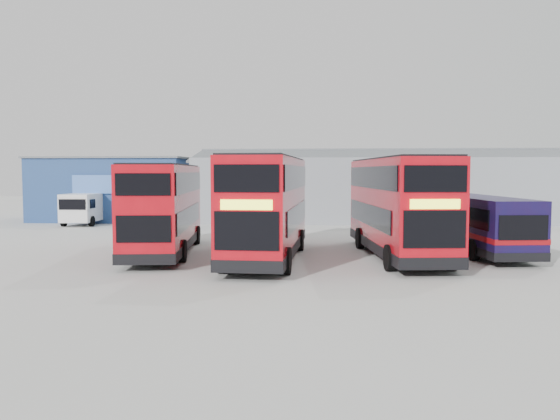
% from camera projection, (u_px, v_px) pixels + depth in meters
% --- Properties ---
extents(ground_plane, '(120.00, 120.00, 0.00)m').
position_uv_depth(ground_plane, '(264.00, 253.00, 26.64)').
color(ground_plane, '#AFAFA9').
rests_on(ground_plane, ground).
extents(office_block, '(12.30, 8.32, 5.12)m').
position_uv_depth(office_block, '(118.00, 188.00, 45.33)').
color(office_block, navy).
rests_on(office_block, ground).
extents(maintenance_shed, '(30.50, 12.00, 5.89)m').
position_uv_depth(maintenance_shed, '(382.00, 188.00, 45.81)').
color(maintenance_shed, '#8F949C').
rests_on(maintenance_shed, ground).
extents(double_decker_left, '(3.61, 10.34, 4.29)m').
position_uv_depth(double_decker_left, '(165.00, 210.00, 26.13)').
color(double_decker_left, red).
rests_on(double_decker_left, ground).
extents(double_decker_centre, '(3.18, 11.01, 4.61)m').
position_uv_depth(double_decker_centre, '(268.00, 208.00, 24.57)').
color(double_decker_centre, red).
rests_on(double_decker_centre, ground).
extents(double_decker_right, '(3.73, 11.03, 4.58)m').
position_uv_depth(double_decker_right, '(398.00, 208.00, 25.25)').
color(double_decker_right, red).
rests_on(double_decker_right, ground).
extents(single_decker_blue, '(3.44, 10.34, 2.75)m').
position_uv_depth(single_decker_blue, '(473.00, 224.00, 26.97)').
color(single_decker_blue, '#100C37').
rests_on(single_decker_blue, ground).
extents(panel_van, '(2.43, 5.42, 2.34)m').
position_uv_depth(panel_van, '(87.00, 207.00, 41.07)').
color(panel_van, white).
rests_on(panel_van, ground).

